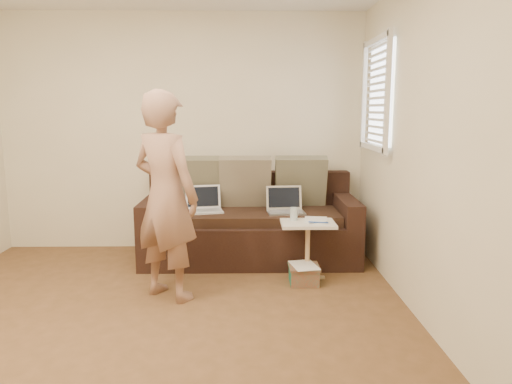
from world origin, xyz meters
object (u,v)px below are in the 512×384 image
at_px(side_table, 307,251).
at_px(striped_box, 304,274).
at_px(sofa, 250,219).
at_px(laptop_silver, 286,213).
at_px(laptop_white, 205,212).
at_px(drinking_glass, 294,214).
at_px(person, 166,196).

distance_m(side_table, striped_box, 0.23).
xyz_separation_m(sofa, laptop_silver, (0.36, -0.14, 0.10)).
height_order(laptop_silver, side_table, laptop_silver).
relative_size(sofa, side_table, 4.06).
relative_size(laptop_silver, laptop_white, 1.01).
distance_m(laptop_white, side_table, 1.17).
bearing_deg(laptop_white, drinking_glass, -40.53).
distance_m(sofa, side_table, 0.83).
xyz_separation_m(laptop_silver, laptop_white, (-0.83, 0.07, 0.00)).
height_order(laptop_white, striped_box, laptop_white).
bearing_deg(laptop_white, striped_box, -47.37).
height_order(sofa, laptop_white, sofa).
height_order(laptop_white, side_table, laptop_white).
xyz_separation_m(person, drinking_glass, (1.10, 0.48, -0.26)).
distance_m(sofa, striped_box, 0.95).
distance_m(laptop_silver, side_table, 0.57).
bearing_deg(laptop_silver, striped_box, -83.46).
height_order(drinking_glass, striped_box, drinking_glass).
bearing_deg(sofa, laptop_silver, -20.73).
relative_size(sofa, person, 1.28).
height_order(sofa, drinking_glass, sofa).
relative_size(laptop_white, person, 0.21).
xyz_separation_m(laptop_white, side_table, (1.00, -0.56, -0.25)).
relative_size(sofa, drinking_glass, 18.33).
bearing_deg(side_table, laptop_white, 150.88).
bearing_deg(drinking_glass, striped_box, -68.61).
relative_size(person, striped_box, 6.29).
bearing_deg(striped_box, side_table, 70.37).
relative_size(laptop_silver, person, 0.22).
distance_m(drinking_glass, striped_box, 0.56).
xyz_separation_m(laptop_white, drinking_glass, (0.87, -0.48, 0.08)).
xyz_separation_m(sofa, striped_box, (0.48, -0.75, -0.34)).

